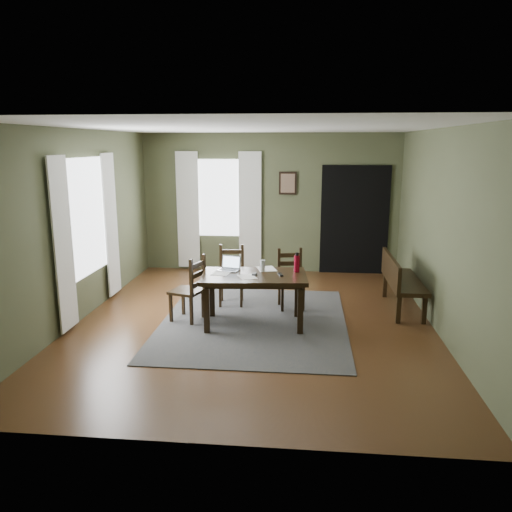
# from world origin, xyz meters

# --- Properties ---
(ground) EXTENTS (5.00, 6.00, 0.01)m
(ground) POSITION_xyz_m (0.00, 0.00, -0.01)
(ground) COLOR #492C16
(room_shell) EXTENTS (5.02, 6.02, 2.71)m
(room_shell) POSITION_xyz_m (0.00, 0.00, 1.80)
(room_shell) COLOR #4A5034
(room_shell) RESTS_ON ground
(rug) EXTENTS (2.60, 3.20, 0.01)m
(rug) POSITION_xyz_m (0.00, 0.00, 0.01)
(rug) COLOR #3B3B3B
(rug) RESTS_ON ground
(dining_table) EXTENTS (1.50, 0.97, 0.72)m
(dining_table) POSITION_xyz_m (0.01, -0.11, 0.64)
(dining_table) COLOR black
(dining_table) RESTS_ON rug
(chair_end) EXTENTS (0.52, 0.52, 0.94)m
(chair_end) POSITION_xyz_m (-0.91, -0.03, 0.47)
(chair_end) COLOR black
(chair_end) RESTS_ON rug
(chair_back_left) EXTENTS (0.44, 0.44, 0.92)m
(chair_back_left) POSITION_xyz_m (-0.44, 0.81, 0.45)
(chair_back_left) COLOR black
(chair_back_left) RESTS_ON rug
(chair_back_right) EXTENTS (0.47, 0.47, 0.90)m
(chair_back_right) POSITION_xyz_m (0.50, 0.71, 0.45)
(chair_back_right) COLOR black
(chair_back_right) RESTS_ON rug
(bench) EXTENTS (0.47, 1.46, 0.82)m
(bench) POSITION_xyz_m (2.15, 0.79, 0.49)
(bench) COLOR black
(bench) RESTS_ON ground
(laptop) EXTENTS (0.34, 0.29, 0.20)m
(laptop) POSITION_xyz_m (-0.36, 0.12, 0.78)
(laptop) COLOR #B7B7BC
(laptop) RESTS_ON dining_table
(computer_mouse) EXTENTS (0.06, 0.10, 0.03)m
(computer_mouse) POSITION_xyz_m (0.02, -0.15, 0.75)
(computer_mouse) COLOR #3F3F42
(computer_mouse) RESTS_ON dining_table
(tv_remote) EXTENTS (0.09, 0.17, 0.02)m
(tv_remote) POSITION_xyz_m (0.38, -0.10, 0.74)
(tv_remote) COLOR black
(tv_remote) RESTS_ON dining_table
(drinking_glass) EXTENTS (0.10, 0.10, 0.16)m
(drinking_glass) POSITION_xyz_m (0.11, 0.08, 0.81)
(drinking_glass) COLOR silver
(drinking_glass) RESTS_ON dining_table
(water_bottle) EXTENTS (0.10, 0.10, 0.28)m
(water_bottle) POSITION_xyz_m (0.60, 0.09, 0.86)
(water_bottle) COLOR #A30C25
(water_bottle) RESTS_ON dining_table
(paper_a) EXTENTS (0.27, 0.33, 0.00)m
(paper_a) POSITION_xyz_m (-0.45, -0.08, 0.73)
(paper_a) COLOR white
(paper_a) RESTS_ON dining_table
(paper_c) EXTENTS (0.33, 0.38, 0.00)m
(paper_c) POSITION_xyz_m (0.16, 0.22, 0.73)
(paper_c) COLOR white
(paper_c) RESTS_ON dining_table
(paper_e) EXTENTS (0.31, 0.34, 0.00)m
(paper_e) POSITION_xyz_m (-0.07, -0.24, 0.73)
(paper_e) COLOR white
(paper_e) RESTS_ON dining_table
(window_left) EXTENTS (0.01, 1.30, 1.70)m
(window_left) POSITION_xyz_m (-2.47, 0.20, 1.45)
(window_left) COLOR white
(window_left) RESTS_ON ground
(window_back) EXTENTS (1.00, 0.01, 1.50)m
(window_back) POSITION_xyz_m (-1.00, 2.97, 1.45)
(window_back) COLOR white
(window_back) RESTS_ON ground
(curtain_left_near) EXTENTS (0.03, 0.48, 2.30)m
(curtain_left_near) POSITION_xyz_m (-2.44, -0.62, 1.20)
(curtain_left_near) COLOR silver
(curtain_left_near) RESTS_ON ground
(curtain_left_far) EXTENTS (0.03, 0.48, 2.30)m
(curtain_left_far) POSITION_xyz_m (-2.44, 1.02, 1.20)
(curtain_left_far) COLOR silver
(curtain_left_far) RESTS_ON ground
(curtain_back_left) EXTENTS (0.44, 0.03, 2.30)m
(curtain_back_left) POSITION_xyz_m (-1.62, 2.94, 1.20)
(curtain_back_left) COLOR silver
(curtain_back_left) RESTS_ON ground
(curtain_back_right) EXTENTS (0.44, 0.03, 2.30)m
(curtain_back_right) POSITION_xyz_m (-0.38, 2.94, 1.20)
(curtain_back_right) COLOR silver
(curtain_back_right) RESTS_ON ground
(framed_picture) EXTENTS (0.34, 0.03, 0.44)m
(framed_picture) POSITION_xyz_m (0.35, 2.97, 1.75)
(framed_picture) COLOR black
(framed_picture) RESTS_ON ground
(doorway_back) EXTENTS (1.30, 0.03, 2.10)m
(doorway_back) POSITION_xyz_m (1.65, 2.97, 1.05)
(doorway_back) COLOR black
(doorway_back) RESTS_ON ground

